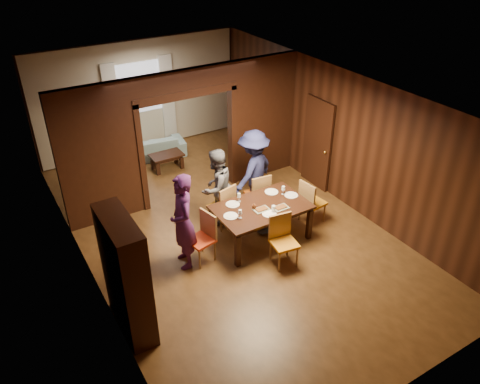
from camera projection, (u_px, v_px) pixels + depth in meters
floor at (226, 228)px, 9.60m from camera, size 9.00×9.00×0.00m
ceiling at (223, 92)px, 8.10m from camera, size 5.50×9.00×0.02m
room_walls at (182, 129)px, 10.20m from camera, size 5.52×9.01×2.90m
person_purple at (183, 222)px, 8.20m from camera, size 0.55×0.74×1.83m
person_grey at (216, 187)px, 9.40m from camera, size 0.98×0.89×1.65m
person_navy at (253, 171)px, 9.84m from camera, size 1.34×1.09×1.80m
sofa at (148, 148)px, 12.21m from camera, size 2.01×1.01×0.56m
serving_bowl at (264, 199)px, 9.08m from camera, size 0.28×0.28×0.07m
dining_table at (261, 222)px, 9.12m from camera, size 1.80×1.12×0.76m
coffee_table at (167, 161)px, 11.72m from camera, size 0.80×0.50×0.40m
chair_left at (200, 239)px, 8.50m from camera, size 0.53×0.53×0.97m
chair_right at (313, 201)px, 9.59m from camera, size 0.49×0.49×0.97m
chair_far_l at (221, 205)px, 9.46m from camera, size 0.54×0.54×0.97m
chair_far_r at (257, 193)px, 9.87m from camera, size 0.48×0.48×0.97m
chair_near at (284, 242)px, 8.41m from camera, size 0.50×0.50×0.97m
hutch at (126, 276)px, 6.87m from camera, size 0.40×1.20×2.00m
door_right at (317, 144)px, 10.62m from camera, size 0.06×0.90×2.10m
window_far at (139, 88)px, 11.97m from camera, size 1.20×0.03×1.30m
curtain_left at (113, 110)px, 11.84m from camera, size 0.35×0.06×2.40m
curtain_right at (168, 100)px, 12.51m from camera, size 0.35×0.06×2.40m
plate_left at (231, 216)px, 8.63m from camera, size 0.27×0.27×0.01m
plate_far_l at (233, 204)px, 8.97m from camera, size 0.27×0.27×0.01m
plate_far_r at (271, 192)px, 9.36m from camera, size 0.27×0.27×0.01m
plate_right at (291, 195)px, 9.26m from camera, size 0.27×0.27×0.01m
plate_near at (269, 214)px, 8.69m from camera, size 0.27×0.27×0.01m
platter_a at (262, 209)px, 8.80m from camera, size 0.30×0.20×0.04m
platter_b at (281, 207)px, 8.85m from camera, size 0.30×0.20×0.04m
wineglass_left at (240, 214)px, 8.53m from camera, size 0.08×0.08×0.18m
wineglass_far at (239, 197)px, 9.02m from camera, size 0.08×0.08×0.18m
wineglass_right at (283, 190)px, 9.25m from camera, size 0.08×0.08×0.18m
tumbler at (273, 209)px, 8.71m from camera, size 0.07×0.07×0.14m
condiment_jar at (254, 207)px, 8.81m from camera, size 0.08×0.08×0.11m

